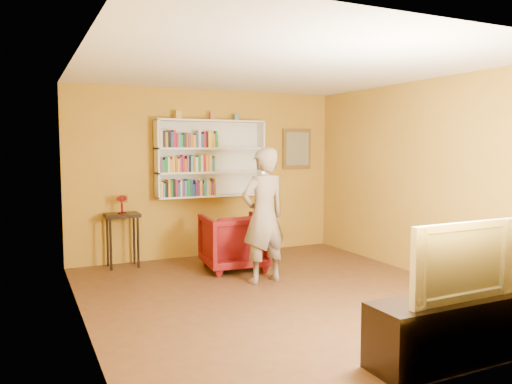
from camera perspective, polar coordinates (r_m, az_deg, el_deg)
room_shell at (r=5.95m, az=2.76°, el=-2.27°), size 5.30×5.80×2.88m
bookshelf at (r=8.10m, az=-5.30°, el=3.81°), size 1.80×0.29×1.23m
books_row_lower at (r=7.90m, az=-7.84°, el=0.41°), size 0.91×0.19×0.27m
books_row_middle at (r=7.88m, az=-7.70°, el=3.17°), size 0.90×0.19×0.27m
books_row_upper at (r=7.88m, az=-7.70°, el=5.92°), size 0.96×0.19×0.27m
ornament_left at (r=7.89m, az=-8.89°, el=8.69°), size 0.09×0.09×0.12m
ornament_centre at (r=8.07m, az=-5.01°, el=8.62°), size 0.08×0.08×0.12m
ornament_right at (r=8.22m, az=-2.29°, el=8.53°), size 0.07×0.07×0.10m
framed_painting at (r=8.85m, az=4.70°, el=4.94°), size 0.55×0.05×0.70m
console_table at (r=7.65m, az=-15.04°, el=-3.40°), size 0.49×0.38×0.81m
ruby_lustre at (r=7.61m, az=-15.10°, el=-0.91°), size 0.17×0.17×0.27m
armchair at (r=7.31m, az=-2.54°, el=-5.68°), size 0.95×0.97×0.81m
person at (r=6.53m, az=0.89°, el=-2.72°), size 0.70×0.51×1.78m
game_remote at (r=6.19m, az=0.54°, el=2.24°), size 0.04×0.15×0.04m
tv_cabinet at (r=4.61m, az=21.42°, el=-14.38°), size 1.51×0.45×0.54m
television at (r=4.45m, az=21.67°, el=-7.15°), size 1.13×0.17×0.65m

